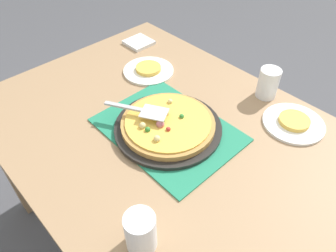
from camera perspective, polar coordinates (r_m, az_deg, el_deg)
The scene contains 13 objects.
ground_plane at distance 1.74m, azimuth -0.00°, elevation -18.69°, with size 8.00×8.00×0.00m, color #4C4C51.
dining_table at distance 1.21m, azimuth -0.00°, elevation -4.43°, with size 1.40×1.00×0.75m.
placemat at distance 1.13m, azimuth -0.00°, elevation -0.62°, with size 0.48×0.36×0.01m, color #237F5B.
pizza_pan at distance 1.13m, azimuth -0.00°, elevation -0.26°, with size 0.38×0.38×0.01m, color black.
pizza at distance 1.11m, azimuth -0.06°, elevation 0.48°, with size 0.33×0.33×0.05m.
plate_near_left at distance 1.24m, azimuth 21.50°, elevation 0.46°, with size 0.22×0.22×0.01m, color white.
plate_far_right at distance 1.42m, azimuth -3.50°, elevation 9.84°, with size 0.22×0.22×0.01m, color white.
served_slice_left at distance 1.23m, azimuth 21.66°, elevation 0.91°, with size 0.11×0.11×0.02m, color #EAB747.
served_slice_right at distance 1.41m, azimuth -3.53°, elevation 10.27°, with size 0.11×0.11×0.02m, color #EAB747.
cup_near at distance 1.31m, azimuth 17.47°, elevation 7.33°, with size 0.08×0.08×0.12m, color white.
cup_far at distance 0.83m, azimuth -4.92°, elevation -18.34°, with size 0.08×0.08×0.12m, color white.
pizza_server at distance 1.11m, azimuth -4.83°, elevation 2.86°, with size 0.22×0.15×0.01m.
napkin_stack at distance 1.63m, azimuth -5.24°, elevation 14.66°, with size 0.12×0.12×0.02m, color white.
Camera 1 is at (-0.59, 0.56, 1.54)m, focal length 34.09 mm.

